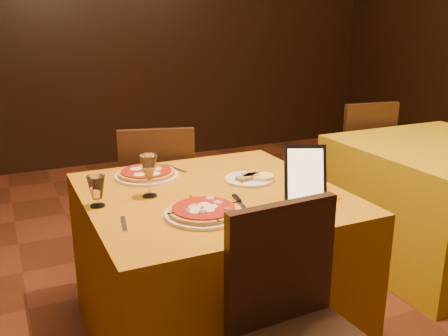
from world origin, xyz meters
name	(u,v)px	position (x,y,z in m)	size (l,w,h in m)	color
wall_back	(111,27)	(0.00, 3.50, 1.40)	(6.00, 0.01, 2.80)	black
main_table	(212,267)	(-0.32, 0.24, 0.38)	(1.10, 1.10, 0.75)	#AF6E0B
side_table	(439,203)	(1.31, 0.42, 0.38)	(1.10, 1.10, 0.75)	#AF8A0B
chair_main_far	(158,196)	(-0.32, 1.08, 0.46)	(0.47, 0.47, 0.91)	#31240F
chair_side_far	(354,158)	(1.31, 1.26, 0.46)	(0.48, 0.48, 0.91)	black
pizza_near	(204,212)	(-0.46, 0.00, 0.77)	(0.31, 0.31, 0.03)	white
pizza_far	(147,174)	(-0.53, 0.57, 0.77)	(0.31, 0.31, 0.03)	white
cutlet_dish	(249,178)	(-0.10, 0.31, 0.76)	(0.23, 0.23, 0.03)	white
wine_glass	(149,176)	(-0.59, 0.30, 0.84)	(0.07, 0.07, 0.19)	tan
water_glass	(97,191)	(-0.82, 0.28, 0.81)	(0.08, 0.08, 0.13)	white
tablet	(305,174)	(-0.01, -0.03, 0.87)	(0.17, 0.02, 0.24)	black
knife	(243,207)	(-0.28, 0.01, 0.75)	(0.25, 0.02, 0.01)	silver
fork_near	(124,224)	(-0.77, 0.04, 0.75)	(0.14, 0.02, 0.01)	#A6A5AB
fork_far	(175,169)	(-0.36, 0.63, 0.75)	(0.18, 0.02, 0.01)	silver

